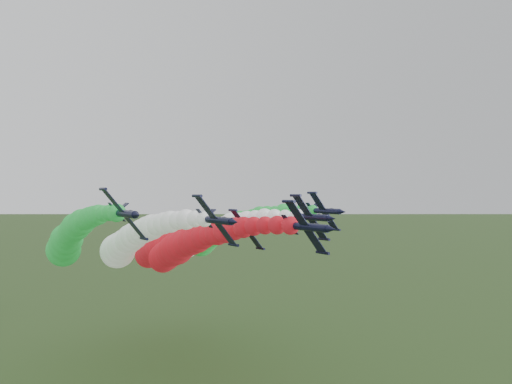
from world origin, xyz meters
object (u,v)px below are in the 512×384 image
(jet_lead, at_px, (183,247))
(jet_inner_left, at_px, (128,243))
(jet_inner_right, at_px, (199,239))
(jet_outer_left, at_px, (69,239))
(jet_trail, at_px, (162,246))
(jet_outer_right, at_px, (219,233))

(jet_lead, xyz_separation_m, jet_inner_left, (-8.74, 12.02, 0.39))
(jet_inner_right, bearing_deg, jet_outer_left, 162.22)
(jet_inner_right, bearing_deg, jet_inner_left, 172.97)
(jet_inner_right, distance_m, jet_outer_left, 31.05)
(jet_lead, distance_m, jet_inner_right, 13.38)
(jet_lead, bearing_deg, jet_trail, 76.86)
(jet_lead, distance_m, jet_outer_right, 31.91)
(jet_inner_right, xyz_separation_m, jet_outer_left, (-29.56, 9.48, 0.66))
(jet_inner_left, distance_m, jet_inner_right, 17.93)
(jet_lead, distance_m, jet_outer_left, 28.20)
(jet_inner_left, bearing_deg, jet_inner_right, -7.03)
(jet_outer_right, bearing_deg, jet_inner_right, -135.50)
(jet_inner_right, bearing_deg, jet_trail, 99.81)
(jet_outer_right, bearing_deg, jet_trail, 167.26)
(jet_inner_right, height_order, jet_outer_left, jet_outer_left)
(jet_inner_left, height_order, jet_outer_right, jet_outer_right)
(jet_inner_right, bearing_deg, jet_lead, -132.65)
(jet_inner_left, bearing_deg, jet_trail, 44.09)
(jet_inner_left, distance_m, jet_outer_right, 32.85)
(jet_inner_right, relative_size, jet_trail, 1.00)
(jet_inner_right, bearing_deg, jet_outer_right, 44.50)
(jet_lead, bearing_deg, jet_outer_left, 136.72)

